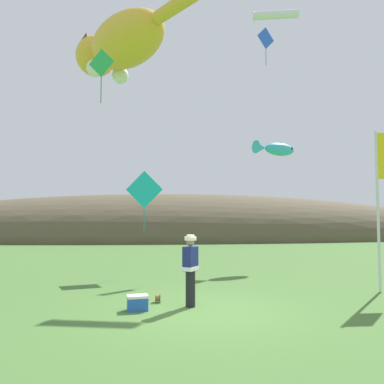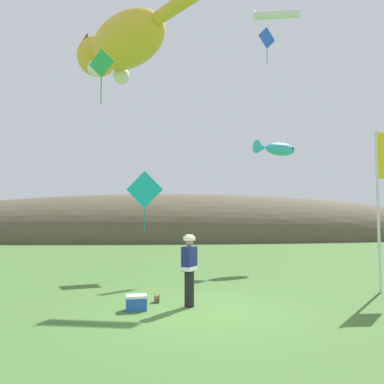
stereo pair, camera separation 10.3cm
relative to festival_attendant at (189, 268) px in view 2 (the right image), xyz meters
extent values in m
plane|color=#477033|center=(0.33, -0.43, -0.95)|extent=(120.00, 120.00, 0.00)
ellipsoid|color=brown|center=(0.33, 27.09, -0.95)|extent=(61.08, 14.89, 8.59)
cylinder|color=black|center=(0.00, 0.00, -0.51)|extent=(0.24, 0.24, 0.88)
cube|color=navy|center=(0.00, 0.00, 0.23)|extent=(0.42, 0.47, 0.60)
cube|color=white|center=(0.00, 0.00, -0.01)|extent=(0.45, 0.49, 0.10)
sphere|color=tan|center=(0.00, 0.00, 0.64)|extent=(0.20, 0.20, 0.20)
cylinder|color=silver|center=(0.00, 0.00, 0.73)|extent=(0.30, 0.30, 0.09)
cylinder|color=silver|center=(0.00, 0.00, 0.79)|extent=(0.20, 0.20, 0.07)
cylinder|color=olive|center=(-0.81, 0.53, -0.84)|extent=(0.12, 0.17, 0.17)
cylinder|color=brown|center=(-0.87, 0.53, -0.84)|extent=(0.02, 0.22, 0.22)
cylinder|color=brown|center=(-0.75, 0.53, -0.84)|extent=(0.02, 0.22, 0.22)
cube|color=blue|center=(-1.28, -0.25, -0.80)|extent=(0.52, 0.39, 0.30)
cube|color=white|center=(-1.28, -0.25, -0.62)|extent=(0.53, 0.40, 0.06)
cylinder|color=silver|center=(5.72, 1.31, 1.45)|extent=(0.08, 0.08, 4.80)
ellipsoid|color=gold|center=(-2.49, 8.69, 9.85)|extent=(5.22, 5.70, 2.44)
ellipsoid|color=white|center=(-2.64, 8.88, 9.42)|extent=(3.18, 3.54, 1.34)
sphere|color=gold|center=(-4.40, 11.21, 10.10)|extent=(2.19, 2.19, 2.19)
cone|color=#503E10|center=(-4.88, 10.85, 10.90)|extent=(1.09, 1.09, 0.73)
cone|color=#503E10|center=(-3.91, 11.57, 10.90)|extent=(1.09, 1.09, 0.73)
sphere|color=white|center=(-4.16, 9.67, 8.82)|extent=(0.88, 0.88, 0.88)
sphere|color=white|center=(-2.98, 10.56, 8.82)|extent=(0.88, 0.88, 0.88)
cylinder|color=gold|center=(-0.14, 5.57, 9.98)|extent=(2.08, 2.49, 0.58)
ellipsoid|color=#33B2CC|center=(4.78, 7.60, 4.39)|extent=(1.80, 1.27, 0.60)
cone|color=#33B2CC|center=(3.75, 7.14, 4.39)|extent=(0.74, 0.77, 0.60)
cone|color=#33B2CC|center=(4.82, 7.62, 4.64)|extent=(0.37, 0.37, 0.28)
sphere|color=black|center=(5.36, 7.64, 4.44)|extent=(0.14, 0.14, 0.14)
cylinder|color=white|center=(4.24, 6.17, 10.09)|extent=(1.98, 0.72, 0.36)
torus|color=white|center=(3.28, 6.35, 10.09)|extent=(0.14, 0.44, 0.44)
cube|color=#19BFBF|center=(-1.39, 5.00, 2.29)|extent=(1.42, 0.31, 1.44)
cylinder|color=black|center=(-1.39, 5.01, 2.29)|extent=(0.95, 0.22, 0.02)
cube|color=#118585|center=(-1.39, 5.00, 1.12)|extent=(0.03, 0.01, 0.90)
cube|color=blue|center=(4.83, 9.83, 10.83)|extent=(1.08, 0.58, 1.21)
cylinder|color=black|center=(4.83, 9.85, 10.83)|extent=(0.73, 0.39, 0.02)
cube|color=#1A3E97|center=(4.83, 9.83, 9.78)|extent=(0.03, 0.02, 0.90)
cube|color=green|center=(-2.80, 3.32, 6.52)|extent=(0.93, 0.40, 1.00)
cylinder|color=black|center=(-2.80, 3.33, 6.52)|extent=(0.62, 0.28, 0.02)
cube|color=#1A7C35|center=(-2.80, 3.32, 5.57)|extent=(0.03, 0.02, 0.90)
camera|label=1|loc=(-0.72, -9.37, 1.32)|focal=35.00mm
camera|label=2|loc=(-0.62, -9.38, 1.32)|focal=35.00mm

